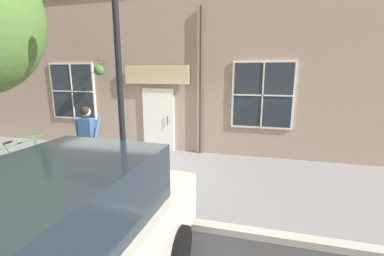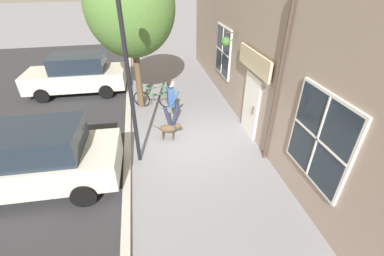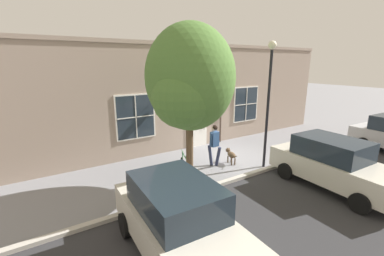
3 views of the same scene
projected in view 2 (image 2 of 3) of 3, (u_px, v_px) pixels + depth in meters
name	position (u px, v px, depth m)	size (l,w,h in m)	color
ground_plane	(189.00, 142.00, 8.61)	(90.00, 90.00, 0.00)	gray
storefront_facade	(265.00, 61.00, 7.63)	(0.95, 18.00, 5.21)	gray
pedestrian_walking	(171.00, 99.00, 8.87)	(0.61, 0.55, 1.80)	#282D47
dog_on_leash	(170.00, 129.00, 8.55)	(0.96, 0.39, 0.63)	brown
street_tree_by_curb	(128.00, 10.00, 8.94)	(3.12, 2.89, 5.53)	brown
leaning_bicycle	(154.00, 98.00, 10.59)	(1.67, 0.58, 0.99)	black
parked_car_nearest_curb	(77.00, 74.00, 11.57)	(4.36, 2.06, 1.75)	beige
parked_car_mid_block	(33.00, 159.00, 6.43)	(4.36, 2.06, 1.75)	beige
street_lamp	(125.00, 50.00, 6.07)	(0.32, 0.32, 5.09)	black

